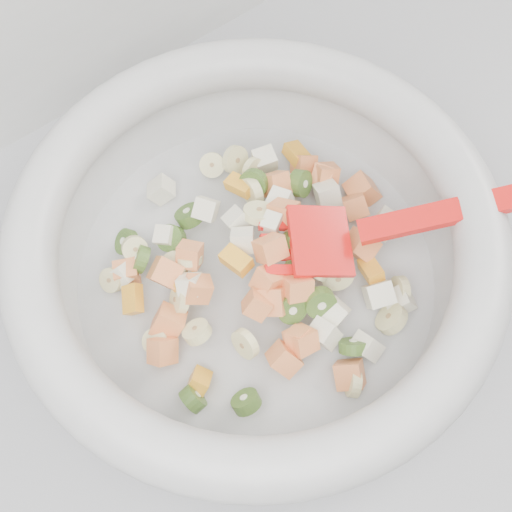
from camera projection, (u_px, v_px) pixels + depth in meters
counter at (262, 401)px, 0.99m from camera, size 2.00×0.60×0.90m
mixing_bowl at (257, 249)px, 0.53m from camera, size 0.45×0.40×0.13m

